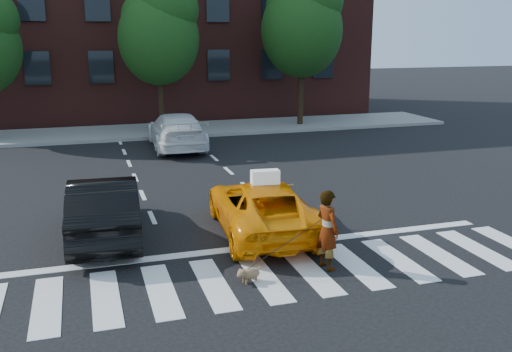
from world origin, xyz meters
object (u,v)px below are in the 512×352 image
(black_sedan, at_px, (104,207))
(woman, at_px, (327,230))
(taxi, at_px, (262,207))
(white_suv, at_px, (176,131))
(tree_right, at_px, (303,20))
(dog, at_px, (248,274))
(tree_mid, at_px, (159,28))

(black_sedan, bearing_deg, woman, 145.22)
(taxi, height_order, white_suv, white_suv)
(tree_right, distance_m, dog, 19.53)
(black_sedan, bearing_deg, taxi, 170.59)
(tree_mid, distance_m, tree_right, 7.01)
(woman, bearing_deg, black_sedan, 38.06)
(tree_right, bearing_deg, black_sedan, -127.07)
(tree_right, height_order, woman, tree_right)
(black_sedan, relative_size, white_suv, 0.87)
(tree_right, relative_size, dog, 14.44)
(black_sedan, relative_size, dog, 8.22)
(tree_right, height_order, black_sedan, tree_right)
(tree_mid, height_order, black_sedan, tree_mid)
(tree_mid, distance_m, woman, 17.43)
(tree_mid, xyz_separation_m, tree_right, (7.00, -0.00, 0.41))
(woman, bearing_deg, tree_mid, -11.50)
(taxi, height_order, black_sedan, black_sedan)
(tree_right, xyz_separation_m, woman, (-6.17, -16.94, -4.44))
(tree_mid, height_order, tree_right, tree_right)
(tree_mid, height_order, woman, tree_mid)
(taxi, distance_m, dog, 2.91)
(tree_mid, bearing_deg, woman, -87.18)
(tree_right, bearing_deg, taxi, -114.95)
(taxi, bearing_deg, dog, 71.28)
(tree_right, distance_m, woman, 18.57)
(tree_mid, xyz_separation_m, dog, (-0.88, -17.13, -4.67))
(woman, bearing_deg, dog, 82.05)
(white_suv, bearing_deg, dog, 87.58)
(black_sedan, bearing_deg, dog, 128.72)
(tree_right, relative_size, woman, 4.68)
(dog, bearing_deg, woman, -11.03)
(tree_mid, relative_size, tree_right, 0.92)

